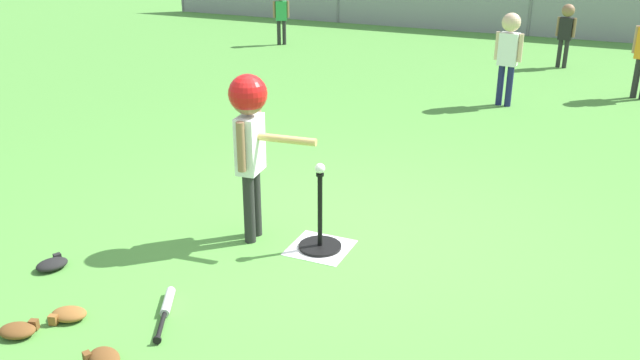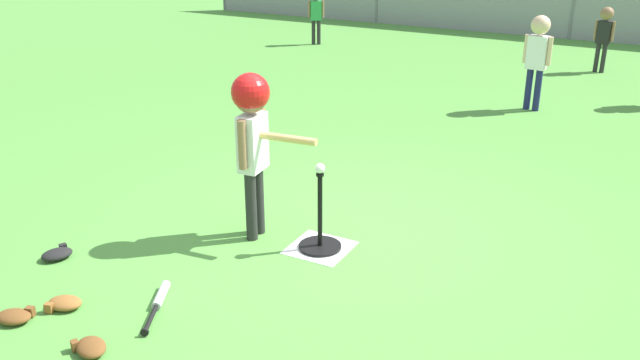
# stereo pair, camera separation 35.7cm
# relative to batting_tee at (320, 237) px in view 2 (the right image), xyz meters

# --- Properties ---
(ground_plane) EXTENTS (60.00, 60.00, 0.00)m
(ground_plane) POSITION_rel_batting_tee_xyz_m (0.16, 0.22, -0.09)
(ground_plane) COLOR #51933D
(home_plate) EXTENTS (0.44, 0.44, 0.01)m
(home_plate) POSITION_rel_batting_tee_xyz_m (0.00, 0.00, -0.09)
(home_plate) COLOR white
(home_plate) RESTS_ON ground_plane
(batting_tee) EXTENTS (0.32, 0.32, 0.60)m
(batting_tee) POSITION_rel_batting_tee_xyz_m (0.00, 0.00, 0.00)
(batting_tee) COLOR black
(batting_tee) RESTS_ON ground_plane
(baseball_on_tee) EXTENTS (0.07, 0.07, 0.07)m
(baseball_on_tee) POSITION_rel_batting_tee_xyz_m (0.00, 0.00, 0.55)
(baseball_on_tee) COLOR white
(baseball_on_tee) RESTS_ON batting_tee
(batter_child) EXTENTS (0.65, 0.36, 1.28)m
(batter_child) POSITION_rel_batting_tee_xyz_m (-0.53, -0.05, 0.82)
(batter_child) COLOR #262626
(batter_child) RESTS_ON ground_plane
(fielder_deep_center) EXTENTS (0.26, 0.20, 0.98)m
(fielder_deep_center) POSITION_rel_batting_tee_xyz_m (-3.83, 6.96, 0.54)
(fielder_deep_center) COLOR #262626
(fielder_deep_center) RESTS_ON ground_plane
(fielder_near_left) EXTENTS (0.34, 0.23, 1.16)m
(fielder_near_left) POSITION_rel_batting_tee_xyz_m (0.58, 4.49, 0.66)
(fielder_near_left) COLOR #191E4C
(fielder_near_left) RESTS_ON ground_plane
(fielder_near_right) EXTENTS (0.29, 0.19, 0.98)m
(fielder_near_right) POSITION_rel_batting_tee_xyz_m (1.03, 7.05, 0.54)
(fielder_near_right) COLOR #262626
(fielder_near_right) RESTS_ON ground_plane
(spare_bat_silver) EXTENTS (0.30, 0.52, 0.06)m
(spare_bat_silver) POSITION_rel_batting_tee_xyz_m (-0.55, -1.17, -0.06)
(spare_bat_silver) COLOR silver
(spare_bat_silver) RESTS_ON ground_plane
(glove_by_plate) EXTENTS (0.26, 0.22, 0.07)m
(glove_by_plate) POSITION_rel_batting_tee_xyz_m (-1.05, -1.49, -0.06)
(glove_by_plate) COLOR brown
(glove_by_plate) RESTS_ON ground_plane
(glove_near_bats) EXTENTS (0.24, 0.27, 0.07)m
(glove_near_bats) POSITION_rel_batting_tee_xyz_m (-1.60, -1.04, -0.06)
(glove_near_bats) COLOR black
(glove_near_bats) RESTS_ON ground_plane
(glove_tossed_aside) EXTENTS (0.27, 0.24, 0.07)m
(glove_tossed_aside) POSITION_rel_batting_tee_xyz_m (-0.55, -1.75, -0.06)
(glove_tossed_aside) COLOR brown
(glove_tossed_aside) RESTS_ON ground_plane
(glove_outfield_drop) EXTENTS (0.26, 0.22, 0.07)m
(glove_outfield_drop) POSITION_rel_batting_tee_xyz_m (-1.20, -1.74, -0.06)
(glove_outfield_drop) COLOR brown
(glove_outfield_drop) RESTS_ON ground_plane
(outfield_fence) EXTENTS (16.06, 0.06, 1.15)m
(outfield_fence) POSITION_rel_batting_tee_xyz_m (0.16, 9.69, 0.53)
(outfield_fence) COLOR slate
(outfield_fence) RESTS_ON ground_plane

